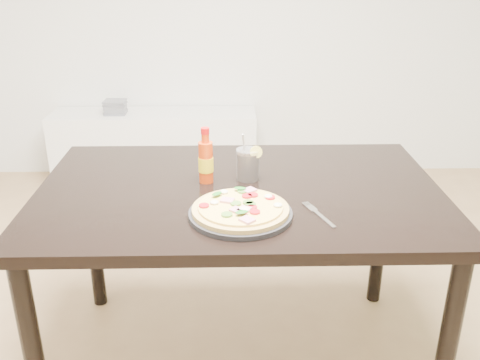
{
  "coord_description": "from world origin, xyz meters",
  "views": [
    {
      "loc": [
        -0.28,
        -1.48,
        1.5
      ],
      "look_at": [
        -0.25,
        0.1,
        0.83
      ],
      "focal_mm": 40.0,
      "sensor_mm": 36.0,
      "label": 1
    }
  ],
  "objects_px": {
    "cola_cup": "(248,165)",
    "media_console": "(155,147)",
    "fork": "(318,214)",
    "plate": "(240,214)",
    "dining_table": "(239,209)",
    "hot_sauce_bottle": "(206,161)",
    "pizza": "(241,208)"
  },
  "relations": [
    {
      "from": "hot_sauce_bottle",
      "to": "media_console",
      "type": "bearing_deg",
      "value": 103.61
    },
    {
      "from": "dining_table",
      "to": "pizza",
      "type": "xyz_separation_m",
      "value": [
        0.0,
        -0.22,
        0.11
      ]
    },
    {
      "from": "fork",
      "to": "plate",
      "type": "bearing_deg",
      "value": 161.35
    },
    {
      "from": "hot_sauce_bottle",
      "to": "cola_cup",
      "type": "xyz_separation_m",
      "value": [
        0.15,
        0.02,
        -0.03
      ]
    },
    {
      "from": "plate",
      "to": "cola_cup",
      "type": "height_order",
      "value": "cola_cup"
    },
    {
      "from": "pizza",
      "to": "cola_cup",
      "type": "relative_size",
      "value": 1.72
    },
    {
      "from": "pizza",
      "to": "fork",
      "type": "height_order",
      "value": "pizza"
    },
    {
      "from": "dining_table",
      "to": "cola_cup",
      "type": "distance_m",
      "value": 0.16
    },
    {
      "from": "dining_table",
      "to": "cola_cup",
      "type": "relative_size",
      "value": 8.01
    },
    {
      "from": "pizza",
      "to": "plate",
      "type": "bearing_deg",
      "value": -125.95
    },
    {
      "from": "pizza",
      "to": "media_console",
      "type": "distance_m",
      "value": 2.21
    },
    {
      "from": "dining_table",
      "to": "media_console",
      "type": "distance_m",
      "value": 1.98
    },
    {
      "from": "cola_cup",
      "to": "plate",
      "type": "bearing_deg",
      "value": -96.42
    },
    {
      "from": "fork",
      "to": "media_console",
      "type": "distance_m",
      "value": 2.27
    },
    {
      "from": "fork",
      "to": "dining_table",
      "type": "bearing_deg",
      "value": 118.24
    },
    {
      "from": "plate",
      "to": "hot_sauce_bottle",
      "type": "xyz_separation_m",
      "value": [
        -0.12,
        0.28,
        0.07
      ]
    },
    {
      "from": "plate",
      "to": "media_console",
      "type": "relative_size",
      "value": 0.23
    },
    {
      "from": "plate",
      "to": "fork",
      "type": "height_order",
      "value": "plate"
    },
    {
      "from": "plate",
      "to": "pizza",
      "type": "xyz_separation_m",
      "value": [
        0.0,
        0.0,
        0.02
      ]
    },
    {
      "from": "dining_table",
      "to": "media_console",
      "type": "bearing_deg",
      "value": 106.57
    },
    {
      "from": "dining_table",
      "to": "fork",
      "type": "xyz_separation_m",
      "value": [
        0.24,
        -0.21,
        0.09
      ]
    },
    {
      "from": "dining_table",
      "to": "plate",
      "type": "height_order",
      "value": "plate"
    },
    {
      "from": "dining_table",
      "to": "plate",
      "type": "bearing_deg",
      "value": -90.2
    },
    {
      "from": "hot_sauce_bottle",
      "to": "media_console",
      "type": "xyz_separation_m",
      "value": [
        -0.43,
        1.79,
        -0.58
      ]
    },
    {
      "from": "cola_cup",
      "to": "media_console",
      "type": "relative_size",
      "value": 0.12
    },
    {
      "from": "plate",
      "to": "pizza",
      "type": "distance_m",
      "value": 0.02
    },
    {
      "from": "plate",
      "to": "media_console",
      "type": "xyz_separation_m",
      "value": [
        -0.55,
        2.07,
        -0.51
      ]
    },
    {
      "from": "dining_table",
      "to": "pizza",
      "type": "bearing_deg",
      "value": -89.99
    },
    {
      "from": "pizza",
      "to": "fork",
      "type": "distance_m",
      "value": 0.24
    },
    {
      "from": "hot_sauce_bottle",
      "to": "dining_table",
      "type": "bearing_deg",
      "value": -25.88
    },
    {
      "from": "cola_cup",
      "to": "media_console",
      "type": "distance_m",
      "value": 1.94
    },
    {
      "from": "plate",
      "to": "pizza",
      "type": "bearing_deg",
      "value": 54.05
    }
  ]
}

